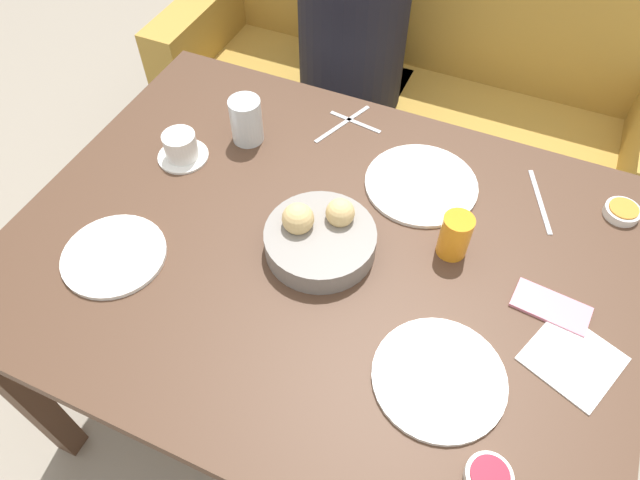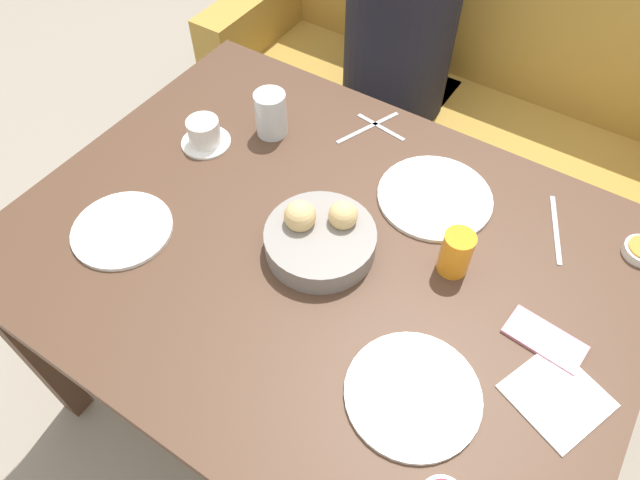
% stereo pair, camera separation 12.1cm
% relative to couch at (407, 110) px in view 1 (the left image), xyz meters
% --- Properties ---
extents(ground_plane, '(10.00, 10.00, 0.00)m').
position_rel_couch_xyz_m(ground_plane, '(0.10, -1.05, -0.32)').
color(ground_plane, gray).
extents(dining_table, '(1.35, 1.01, 0.76)m').
position_rel_couch_xyz_m(dining_table, '(0.10, -1.05, 0.35)').
color(dining_table, '#4C3323').
rests_on(dining_table, ground_plane).
extents(couch, '(1.77, 0.70, 0.90)m').
position_rel_couch_xyz_m(couch, '(0.00, 0.00, 0.00)').
color(couch, '#B28938').
rests_on(couch, ground_plane).
extents(seated_person, '(0.36, 0.46, 1.20)m').
position_rel_couch_xyz_m(seated_person, '(-0.18, -0.15, 0.18)').
color(seated_person, '#23232D').
rests_on(seated_person, ground_plane).
extents(bread_basket, '(0.24, 0.24, 0.11)m').
position_rel_couch_xyz_m(bread_basket, '(0.10, -1.06, 0.47)').
color(bread_basket, gray).
rests_on(bread_basket, dining_table).
extents(plate_near_left, '(0.22, 0.22, 0.01)m').
position_rel_couch_xyz_m(plate_near_left, '(-0.29, -1.26, 0.44)').
color(plate_near_left, white).
rests_on(plate_near_left, dining_table).
extents(plate_near_right, '(0.25, 0.25, 0.01)m').
position_rel_couch_xyz_m(plate_near_right, '(0.42, -1.25, 0.44)').
color(plate_near_right, white).
rests_on(plate_near_right, dining_table).
extents(plate_far_center, '(0.27, 0.27, 0.01)m').
position_rel_couch_xyz_m(plate_far_center, '(0.24, -0.79, 0.44)').
color(plate_far_center, white).
rests_on(plate_far_center, dining_table).
extents(juice_glass, '(0.07, 0.07, 0.10)m').
position_rel_couch_xyz_m(juice_glass, '(0.36, -0.95, 0.49)').
color(juice_glass, orange).
rests_on(juice_glass, dining_table).
extents(water_tumbler, '(0.08, 0.08, 0.12)m').
position_rel_couch_xyz_m(water_tumbler, '(-0.21, -0.81, 0.50)').
color(water_tumbler, silver).
rests_on(water_tumbler, dining_table).
extents(coffee_cup, '(0.12, 0.12, 0.07)m').
position_rel_couch_xyz_m(coffee_cup, '(-0.32, -0.94, 0.47)').
color(coffee_cup, white).
rests_on(coffee_cup, dining_table).
extents(jam_bowl_berry, '(0.08, 0.08, 0.02)m').
position_rel_couch_xyz_m(jam_bowl_berry, '(0.55, -1.39, 0.45)').
color(jam_bowl_berry, white).
rests_on(jam_bowl_berry, dining_table).
extents(jam_bowl_honey, '(0.08, 0.08, 0.02)m').
position_rel_couch_xyz_m(jam_bowl_honey, '(0.69, -0.70, 0.45)').
color(jam_bowl_honey, white).
rests_on(jam_bowl_honey, dining_table).
extents(fork_silver, '(0.09, 0.19, 0.00)m').
position_rel_couch_xyz_m(fork_silver, '(0.51, -0.73, 0.44)').
color(fork_silver, '#B7B7BC').
rests_on(fork_silver, dining_table).
extents(knife_silver, '(0.08, 0.19, 0.00)m').
position_rel_couch_xyz_m(knife_silver, '(-0.01, -0.66, 0.44)').
color(knife_silver, '#B7B7BC').
rests_on(knife_silver, dining_table).
extents(spoon_coffee, '(0.15, 0.03, 0.00)m').
position_rel_couch_xyz_m(spoon_coffee, '(0.02, -0.64, 0.44)').
color(spoon_coffee, '#B7B7BC').
rests_on(spoon_coffee, dining_table).
extents(napkin, '(0.20, 0.20, 0.00)m').
position_rel_couch_xyz_m(napkin, '(0.64, -1.11, 0.44)').
color(napkin, white).
rests_on(napkin, dining_table).
extents(cell_phone, '(0.16, 0.09, 0.01)m').
position_rel_couch_xyz_m(cell_phone, '(0.59, -1.01, 0.44)').
color(cell_phone, pink).
rests_on(cell_phone, dining_table).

